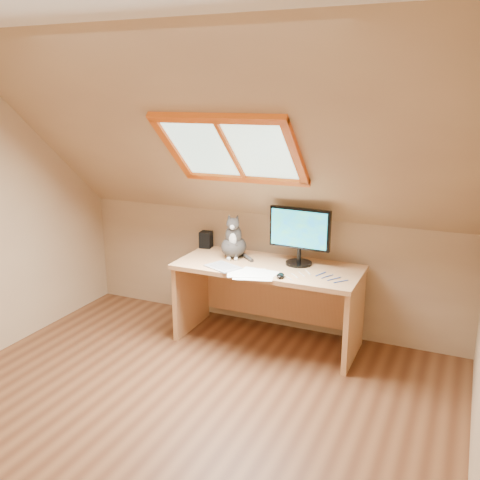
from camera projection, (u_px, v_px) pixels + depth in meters
The scene contains 10 objects.
ground at pixel (162, 429), 3.31m from camera, with size 3.50×3.50×0.00m, color brown.
room_shell at pixel (142, 206), 2.85m from camera, with size 3.52×3.52×2.41m.
desk at pixel (271, 287), 4.39m from camera, with size 1.48×0.65×0.68m.
monitor at pixel (299, 232), 4.23m from camera, with size 0.50×0.21×0.46m.
cat at pixel (234, 242), 4.45m from camera, with size 0.27×0.30×0.38m.
desk_speaker at pixel (206, 240), 4.75m from camera, with size 0.10×0.10×0.15m, color black.
graphics_tablet at pixel (223, 267), 4.22m from camera, with size 0.26×0.19×0.01m, color #B2B2B7.
mouse at pixel (280, 275), 3.99m from camera, with size 0.06×0.10×0.03m, color black.
papers at pixel (254, 274), 4.06m from camera, with size 0.35×0.30×0.01m.
cables at pixel (318, 277), 4.00m from camera, with size 0.51×0.26×0.01m.
Camera 1 is at (1.61, -2.43, 2.01)m, focal length 40.00 mm.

